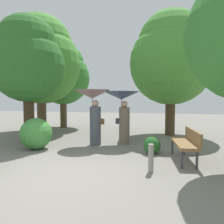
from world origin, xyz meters
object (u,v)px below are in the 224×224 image
(person_right, at_px, (122,104))
(tree_near_right, at_px, (171,57))
(path_marker_post, at_px, (151,158))
(tree_near_left, at_px, (63,74))
(tree_mid_left, at_px, (28,59))
(tree_far_back, at_px, (41,59))
(park_bench, at_px, (187,142))
(person_left, at_px, (93,104))

(person_right, distance_m, tree_near_right, 3.52)
(person_right, height_order, path_marker_post, person_right)
(tree_near_left, bearing_deg, tree_mid_left, -80.30)
(tree_far_back, bearing_deg, person_right, -22.19)
(person_right, relative_size, park_bench, 1.23)
(tree_far_back, bearing_deg, tree_near_left, 78.98)
(path_marker_post, bearing_deg, tree_mid_left, 155.04)
(park_bench, xyz_separation_m, tree_near_right, (-0.35, 3.96, 2.96))
(person_left, relative_size, person_right, 1.03)
(tree_mid_left, distance_m, path_marker_post, 5.84)
(tree_far_back, xyz_separation_m, path_marker_post, (5.69, -4.60, -3.29))
(tree_mid_left, height_order, path_marker_post, tree_mid_left)
(tree_near_left, bearing_deg, person_right, -40.18)
(park_bench, relative_size, tree_mid_left, 0.33)
(person_left, xyz_separation_m, tree_near_left, (-3.18, 3.93, 1.59))
(person_right, distance_m, tree_far_back, 5.29)
(tree_near_left, distance_m, tree_near_right, 6.00)
(park_bench, bearing_deg, person_left, -119.38)
(person_right, bearing_deg, tree_far_back, 71.38)
(tree_near_left, height_order, path_marker_post, tree_near_left)
(person_left, bearing_deg, tree_near_left, 42.62)
(person_right, relative_size, tree_near_left, 0.40)
(park_bench, height_order, tree_far_back, tree_far_back)
(park_bench, height_order, path_marker_post, park_bench)
(tree_near_right, relative_size, tree_mid_left, 1.17)
(path_marker_post, bearing_deg, person_left, 132.84)
(person_left, height_order, path_marker_post, person_left)
(tree_near_right, bearing_deg, person_right, -126.73)
(tree_near_right, distance_m, tree_mid_left, 5.94)
(tree_far_back, distance_m, path_marker_post, 8.02)
(person_left, bearing_deg, park_bench, -108.47)
(tree_mid_left, bearing_deg, person_right, 10.01)
(park_bench, distance_m, tree_near_right, 4.96)
(tree_near_left, bearing_deg, park_bench, -39.67)
(tree_near_left, relative_size, tree_far_back, 0.83)
(tree_near_left, relative_size, tree_near_right, 0.87)
(tree_near_left, bearing_deg, tree_near_right, -11.48)
(person_right, xyz_separation_m, tree_near_left, (-4.14, 3.50, 1.62))
(tree_near_left, height_order, tree_near_right, tree_near_right)
(tree_near_right, bearing_deg, park_bench, -84.97)
(path_marker_post, bearing_deg, tree_near_left, 130.51)
(person_right, relative_size, tree_near_right, 0.35)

